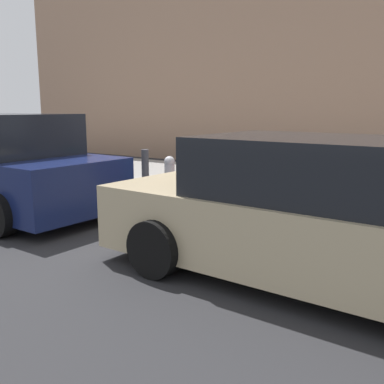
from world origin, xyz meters
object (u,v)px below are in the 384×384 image
at_px(suitcase_teal_3, 254,185).
at_px(suitcase_black_4, 229,183).
at_px(suitcase_navy_0, 349,199).
at_px(bollard_post, 145,171).
at_px(parked_car_beige_0, 320,216).
at_px(suitcase_red_5, 204,181).
at_px(parked_car_navy_1, 6,167).
at_px(suitcase_silver_1, 316,193).
at_px(fire_hydrant, 170,174).
at_px(suitcase_maroon_2, 280,194).

xyz_separation_m(suitcase_teal_3, suitcase_black_4, (0.50, 0.00, -0.03)).
height_order(suitcase_navy_0, bollard_post, suitcase_navy_0).
bearing_deg(parked_car_beige_0, suitcase_teal_3, -50.36).
bearing_deg(parked_car_beige_0, suitcase_red_5, -38.24).
relative_size(suitcase_navy_0, parked_car_navy_1, 0.20).
distance_m(suitcase_silver_1, fire_hydrant, 2.92).
height_order(suitcase_red_5, bollard_post, suitcase_red_5).
height_order(suitcase_maroon_2, suitcase_black_4, suitcase_black_4).
xyz_separation_m(suitcase_red_5, fire_hydrant, (0.78, 0.04, 0.06)).
xyz_separation_m(suitcase_silver_1, suitcase_red_5, (2.14, 0.03, -0.00)).
xyz_separation_m(suitcase_silver_1, bollard_post, (3.42, 0.22, 0.09)).
xyz_separation_m(suitcase_black_4, bollard_post, (1.80, 0.23, 0.10)).
relative_size(suitcase_black_4, parked_car_beige_0, 0.19).
bearing_deg(suitcase_navy_0, suitcase_silver_1, -4.82).
xyz_separation_m(suitcase_navy_0, suitcase_red_5, (2.68, -0.02, 0.02)).
relative_size(suitcase_navy_0, suitcase_red_5, 0.89).
bearing_deg(bollard_post, suitcase_navy_0, -177.44).
distance_m(fire_hydrant, parked_car_beige_0, 4.48).
xyz_separation_m(suitcase_black_4, fire_hydrant, (1.30, 0.08, 0.06)).
bearing_deg(parked_car_beige_0, suitcase_navy_0, -81.34).
distance_m(suitcase_teal_3, suitcase_black_4, 0.50).
height_order(suitcase_teal_3, parked_car_navy_1, parked_car_navy_1).
bearing_deg(suitcase_silver_1, bollard_post, 3.71).
xyz_separation_m(suitcase_navy_0, parked_car_beige_0, (-0.36, 2.38, 0.26)).
height_order(suitcase_silver_1, parked_car_beige_0, parked_car_beige_0).
relative_size(suitcase_navy_0, fire_hydrant, 1.17).
xyz_separation_m(suitcase_navy_0, suitcase_teal_3, (1.65, -0.05, 0.04)).
xyz_separation_m(suitcase_navy_0, fire_hydrant, (3.45, 0.03, 0.08)).
bearing_deg(suitcase_silver_1, suitcase_teal_3, -0.42).
distance_m(suitcase_maroon_2, suitcase_red_5, 1.58).
relative_size(suitcase_silver_1, fire_hydrant, 1.20).
bearing_deg(suitcase_navy_0, suitcase_maroon_2, 4.58).
xyz_separation_m(suitcase_silver_1, suitcase_black_4, (1.61, -0.01, -0.01)).
xyz_separation_m(parked_car_beige_0, parked_car_navy_1, (5.60, 0.00, 0.08)).
height_order(bollard_post, parked_car_beige_0, parked_car_beige_0).
bearing_deg(suitcase_red_5, parked_car_navy_1, 43.08).
xyz_separation_m(suitcase_red_5, bollard_post, (1.27, 0.19, 0.10)).
bearing_deg(suitcase_teal_3, parked_car_beige_0, 129.64).
bearing_deg(parked_car_beige_0, fire_hydrant, -31.64).
xyz_separation_m(suitcase_red_5, parked_car_navy_1, (2.56, 2.39, 0.32)).
height_order(suitcase_black_4, parked_car_beige_0, parked_car_beige_0).
relative_size(suitcase_red_5, parked_car_beige_0, 0.21).
relative_size(suitcase_silver_1, parked_car_navy_1, 0.21).
distance_m(suitcase_teal_3, parked_car_beige_0, 3.16).
distance_m(suitcase_navy_0, parked_car_beige_0, 2.42).
xyz_separation_m(fire_hydrant, parked_car_beige_0, (-3.81, 2.35, 0.19)).
bearing_deg(suitcase_silver_1, parked_car_navy_1, 27.25).
bearing_deg(parked_car_beige_0, bollard_post, -27.04).
relative_size(fire_hydrant, bollard_post, 0.87).
bearing_deg(suitcase_teal_3, fire_hydrant, 2.54).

